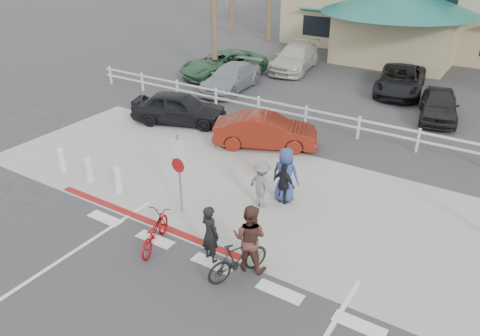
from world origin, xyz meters
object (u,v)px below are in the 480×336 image
Objects in this scene: car_white_sedan at (266,131)px; car_red_compact at (179,108)px; bike_black at (238,259)px; bike_red at (154,232)px; sign_post at (179,170)px.

car_red_compact reaches higher than car_white_sedan.
car_red_compact is (-4.53, 0.17, 0.04)m from car_white_sedan.
car_red_compact is at bearing -19.20° from bike_black.
bike_red is 0.44× the size of car_white_sedan.
sign_post is at bearing 157.48° from car_white_sedan.
bike_black is at bearing -27.66° from sign_post.
bike_black is 0.42× the size of car_red_compact.
car_red_compact is (-5.22, 7.56, 0.24)m from bike_red.
bike_black is at bearing -152.87° from car_red_compact.
car_white_sedan is (-0.19, 5.59, -0.78)m from sign_post.
sign_post is 3.64m from bike_black.
car_white_sedan is at bearing -104.50° from bike_red.
sign_post is 1.60× the size of bike_red.
bike_red is at bearing -74.36° from sign_post.
sign_post is at bearing -160.20° from car_red_compact.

